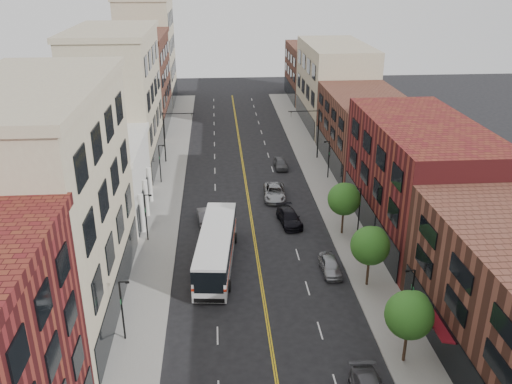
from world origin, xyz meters
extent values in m
cube|color=gray|center=(-10.00, 35.00, 0.07)|extent=(4.00, 110.00, 0.15)
cube|color=gray|center=(10.00, 35.00, 0.07)|extent=(4.00, 110.00, 0.15)
cube|color=tan|center=(-17.00, 13.00, 9.00)|extent=(10.00, 22.00, 18.00)
cube|color=silver|center=(-17.00, 31.00, 4.00)|extent=(10.00, 14.00, 8.00)
cube|color=tan|center=(-17.00, 48.00, 9.00)|extent=(10.00, 20.00, 18.00)
cube|color=brown|center=(-17.00, 68.00, 7.50)|extent=(10.00, 20.00, 15.00)
cube|color=tan|center=(-17.00, 86.00, 10.00)|extent=(10.00, 16.00, 20.00)
cube|color=maroon|center=(17.00, 24.00, 6.00)|extent=(10.00, 22.00, 12.00)
cube|color=brown|center=(17.00, 45.00, 5.00)|extent=(10.00, 20.00, 10.00)
cube|color=tan|center=(17.00, 66.00, 7.00)|extent=(10.00, 22.00, 14.00)
cube|color=brown|center=(17.00, 86.00, 5.50)|extent=(10.00, 18.00, 11.00)
cylinder|color=black|center=(9.30, 4.00, 1.40)|extent=(0.22, 0.22, 2.50)
sphere|color=#24601B|center=(9.30, 4.00, 4.04)|extent=(3.40, 3.40, 3.40)
sphere|color=#24601B|center=(9.80, 4.40, 4.55)|extent=(2.04, 2.04, 2.04)
cylinder|color=black|center=(9.30, 14.00, 1.40)|extent=(0.22, 0.22, 2.50)
sphere|color=#24601B|center=(9.30, 14.00, 4.04)|extent=(3.40, 3.40, 3.40)
sphere|color=#24601B|center=(9.80, 14.40, 4.55)|extent=(2.04, 2.04, 2.04)
cylinder|color=black|center=(9.30, 24.00, 1.40)|extent=(0.22, 0.22, 2.50)
sphere|color=#24601B|center=(9.30, 24.00, 4.04)|extent=(3.40, 3.40, 3.40)
sphere|color=#24601B|center=(9.80, 24.40, 4.55)|extent=(2.04, 2.04, 2.04)
cylinder|color=black|center=(-11.00, 8.00, 2.65)|extent=(0.14, 0.14, 5.00)
cylinder|color=black|center=(-10.65, 8.00, 5.15)|extent=(0.70, 0.10, 0.10)
cube|color=black|center=(-10.40, 8.00, 5.10)|extent=(0.28, 0.14, 0.14)
cube|color=#19592D|center=(-11.00, 8.00, 3.55)|extent=(0.04, 0.55, 0.35)
cylinder|color=black|center=(-11.00, 24.00, 2.65)|extent=(0.14, 0.14, 5.00)
cylinder|color=black|center=(-10.65, 24.00, 5.15)|extent=(0.70, 0.10, 0.10)
cube|color=black|center=(-10.40, 24.00, 5.10)|extent=(0.28, 0.14, 0.14)
cube|color=#19592D|center=(-11.00, 24.00, 3.55)|extent=(0.04, 0.55, 0.35)
cylinder|color=black|center=(-11.00, 40.00, 2.65)|extent=(0.14, 0.14, 5.00)
cylinder|color=black|center=(-10.65, 40.00, 5.15)|extent=(0.70, 0.10, 0.10)
cube|color=black|center=(-10.40, 40.00, 5.10)|extent=(0.28, 0.14, 0.14)
cube|color=#19592D|center=(-11.00, 40.00, 3.55)|extent=(0.04, 0.55, 0.35)
cylinder|color=black|center=(11.00, 8.00, 2.65)|extent=(0.14, 0.14, 5.00)
cylinder|color=black|center=(10.65, 8.00, 5.15)|extent=(0.70, 0.10, 0.10)
cube|color=black|center=(10.40, 8.00, 5.10)|extent=(0.28, 0.14, 0.14)
cube|color=#19592D|center=(11.00, 8.00, 3.55)|extent=(0.04, 0.55, 0.35)
cylinder|color=black|center=(11.00, 24.00, 2.65)|extent=(0.14, 0.14, 5.00)
cylinder|color=black|center=(10.65, 24.00, 5.15)|extent=(0.70, 0.10, 0.10)
cube|color=black|center=(10.40, 24.00, 5.10)|extent=(0.28, 0.14, 0.14)
cube|color=#19592D|center=(11.00, 24.00, 3.55)|extent=(0.04, 0.55, 0.35)
cylinder|color=black|center=(11.00, 40.00, 2.65)|extent=(0.14, 0.14, 5.00)
cylinder|color=black|center=(10.65, 40.00, 5.15)|extent=(0.70, 0.10, 0.10)
cube|color=black|center=(10.40, 40.00, 5.10)|extent=(0.28, 0.14, 0.14)
cube|color=#19592D|center=(11.00, 40.00, 3.55)|extent=(0.04, 0.55, 0.35)
cylinder|color=black|center=(-11.00, 48.00, 3.75)|extent=(0.18, 0.18, 7.20)
cylinder|color=black|center=(-8.80, 48.00, 7.15)|extent=(4.40, 0.12, 0.12)
imported|color=black|center=(-7.00, 48.00, 6.75)|extent=(0.15, 0.18, 0.90)
cylinder|color=black|center=(11.00, 48.00, 3.75)|extent=(0.18, 0.18, 7.20)
cylinder|color=black|center=(8.80, 48.00, 7.15)|extent=(4.40, 0.12, 0.12)
imported|color=black|center=(7.00, 48.00, 6.75)|extent=(0.15, 0.18, 0.90)
cube|color=silver|center=(-3.96, 18.67, 1.84)|extent=(4.25, 13.64, 3.24)
cube|color=black|center=(-3.96, 18.67, 2.63)|extent=(4.29, 13.69, 1.17)
cube|color=#B0210C|center=(-3.96, 18.67, 1.51)|extent=(4.29, 13.69, 0.25)
cube|color=black|center=(-4.64, 11.97, 2.12)|extent=(2.45, 0.31, 1.79)
cylinder|color=black|center=(-5.88, 14.37, 0.54)|extent=(0.42, 1.10, 1.07)
cylinder|color=black|center=(-2.94, 14.07, 0.54)|extent=(0.42, 1.10, 1.07)
cylinder|color=black|center=(-4.98, 23.27, 0.54)|extent=(0.42, 1.10, 1.07)
cylinder|color=black|center=(-2.04, 22.97, 0.54)|extent=(0.42, 1.10, 1.07)
imported|color=#929399|center=(6.51, 16.51, 0.72)|extent=(1.77, 4.28, 1.45)
imported|color=#515056|center=(-5.16, 28.08, 0.72)|extent=(1.99, 4.50, 1.43)
imported|color=black|center=(4.07, 26.86, 0.75)|extent=(2.75, 5.37, 1.49)
imported|color=#929498|center=(3.22, 34.00, 0.77)|extent=(2.88, 5.71, 1.55)
imported|color=#4C4C51|center=(5.17, 44.37, 0.71)|extent=(1.76, 4.22, 1.43)
camera|label=1|loc=(-3.62, -26.21, 26.47)|focal=38.00mm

